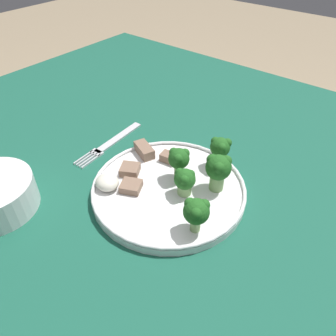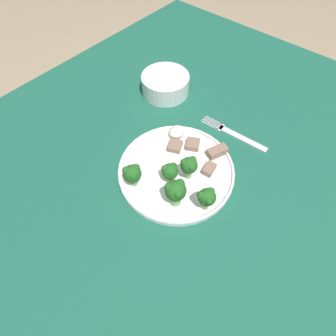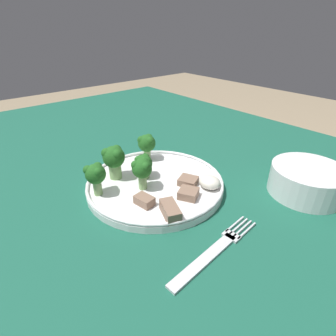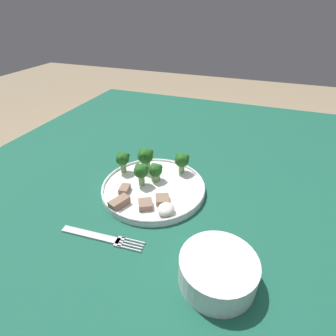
{
  "view_description": "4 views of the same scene",
  "coord_description": "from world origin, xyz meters",
  "views": [
    {
      "loc": [
        -0.2,
        0.31,
        1.07
      ],
      "look_at": [
        0.05,
        0.01,
        0.75
      ],
      "focal_mm": 35.0,
      "sensor_mm": 36.0,
      "label": 1
    },
    {
      "loc": [
        -0.21,
        -0.18,
        1.18
      ],
      "look_at": [
        0.02,
        0.02,
        0.74
      ],
      "focal_mm": 28.0,
      "sensor_mm": 36.0,
      "label": 2
    },
    {
      "loc": [
        0.36,
        -0.24,
        0.97
      ],
      "look_at": [
        0.06,
        0.02,
        0.75
      ],
      "focal_mm": 28.0,
      "sensor_mm": 36.0,
      "label": 3
    },
    {
      "loc": [
        0.5,
        0.22,
        1.09
      ],
      "look_at": [
        0.02,
        0.04,
        0.76
      ],
      "focal_mm": 28.0,
      "sensor_mm": 36.0,
      "label": 4
    }
  ],
  "objects": [
    {
      "name": "meat_slice_edge_slice",
      "position": [
        0.13,
        -0.03,
        0.72
      ],
      "size": [
        0.05,
        0.04,
        0.02
      ],
      "color": "#846651",
      "rests_on": "dinner_plate"
    },
    {
      "name": "table",
      "position": [
        0.0,
        0.0,
        0.62
      ],
      "size": [
        1.35,
        1.06,
        0.7
      ],
      "color": "#195642",
      "rests_on": "ground_plane"
    },
    {
      "name": "broccoli_floret_center_back",
      "position": [
        -0.04,
        0.06,
        0.75
      ],
      "size": [
        0.04,
        0.04,
        0.06
      ],
      "color": "#7FA866",
      "rests_on": "dinner_plate"
    },
    {
      "name": "meat_slice_front_slice",
      "position": [
        0.11,
        0.02,
        0.72
      ],
      "size": [
        0.04,
        0.04,
        0.01
      ],
      "color": "#846651",
      "rests_on": "dinner_plate"
    },
    {
      "name": "meat_slice_rear_slice",
      "position": [
        0.08,
        -0.04,
        0.72
      ],
      "size": [
        0.03,
        0.03,
        0.01
      ],
      "color": "#846651",
      "rests_on": "dinner_plate"
    },
    {
      "name": "meat_slice_middle_slice",
      "position": [
        0.08,
        0.05,
        0.72
      ],
      "size": [
        0.04,
        0.04,
        0.01
      ],
      "color": "#846651",
      "rests_on": "dinner_plate"
    },
    {
      "name": "dinner_plate",
      "position": [
        0.04,
        0.01,
        0.71
      ],
      "size": [
        0.25,
        0.25,
        0.02
      ],
      "color": "white",
      "rests_on": "table"
    },
    {
      "name": "broccoli_floret_near_rim_left",
      "position": [
        0.04,
        -0.02,
        0.75
      ],
      "size": [
        0.04,
        0.03,
        0.06
      ],
      "color": "#7FA866",
      "rests_on": "dinner_plate"
    },
    {
      "name": "fork",
      "position": [
        0.21,
        -0.02,
        0.7
      ],
      "size": [
        0.03,
        0.17,
        0.0
      ],
      "color": "silver",
      "rests_on": "table"
    },
    {
      "name": "ground_plane",
      "position": [
        0.0,
        0.0,
        0.0
      ],
      "size": [
        8.0,
        8.0,
        0.0
      ],
      "primitive_type": "plane",
      "color": "#9E896B"
    },
    {
      "name": "broccoli_floret_back_left",
      "position": [
        -0.02,
        -0.03,
        0.75
      ],
      "size": [
        0.04,
        0.04,
        0.06
      ],
      "color": "#7FA866",
      "rests_on": "dinner_plate"
    },
    {
      "name": "broccoli_floret_center_left",
      "position": [
        0.01,
        -0.09,
        0.75
      ],
      "size": [
        0.03,
        0.03,
        0.06
      ],
      "color": "#7FA866",
      "rests_on": "dinner_plate"
    },
    {
      "name": "cream_bowl",
      "position": [
        0.23,
        0.2,
        0.72
      ],
      "size": [
        0.13,
        0.13,
        0.05
      ],
      "color": "white",
      "rests_on": "table"
    },
    {
      "name": "sauce_dollop",
      "position": [
        0.12,
        0.07,
        0.72
      ],
      "size": [
        0.04,
        0.04,
        0.02
      ],
      "color": "silver",
      "rests_on": "dinner_plate"
    },
    {
      "name": "broccoli_floret_front_left",
      "position": [
        0.01,
        0.01,
        0.74
      ],
      "size": [
        0.03,
        0.03,
        0.05
      ],
      "color": "#7FA866",
      "rests_on": "dinner_plate"
    }
  ]
}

